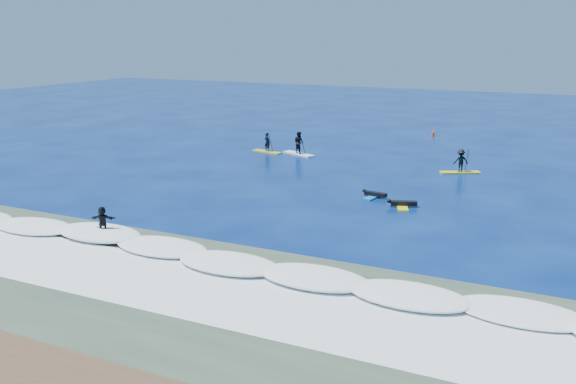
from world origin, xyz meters
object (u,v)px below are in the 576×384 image
at_px(sup_paddler_right, 461,162).
at_px(wave_surfer, 103,222).
at_px(prone_paddler_far, 374,195).
at_px(marker_buoy, 433,134).
at_px(prone_paddler_near, 402,204).
at_px(sup_paddler_center, 299,145).
at_px(sup_paddler_left, 267,145).

bearing_deg(sup_paddler_right, wave_surfer, -147.65).
distance_m(prone_paddler_far, marker_buoy, 25.13).
relative_size(prone_paddler_near, wave_surfer, 1.11).
bearing_deg(sup_paddler_center, sup_paddler_left, -149.49).
bearing_deg(sup_paddler_center, prone_paddler_far, -22.41).
bearing_deg(sup_paddler_center, wave_surfer, -64.35).
bearing_deg(sup_paddler_right, sup_paddler_center, 145.86).
xyz_separation_m(prone_paddler_far, marker_buoy, (-2.51, 25.00, 0.13)).
bearing_deg(sup_paddler_left, marker_buoy, 67.13).
height_order(prone_paddler_near, marker_buoy, marker_buoy).
height_order(sup_paddler_center, wave_surfer, sup_paddler_center).
height_order(prone_paddler_far, wave_surfer, wave_surfer).
bearing_deg(wave_surfer, sup_paddler_right, 38.59).
height_order(sup_paddler_left, marker_buoy, sup_paddler_left).
height_order(sup_paddler_left, wave_surfer, sup_paddler_left).
bearing_deg(marker_buoy, wave_surfer, -100.30).
distance_m(sup_paddler_right, prone_paddler_far, 9.96).
height_order(sup_paddler_left, prone_paddler_far, sup_paddler_left).
distance_m(prone_paddler_near, wave_surfer, 16.85).
xyz_separation_m(prone_paddler_near, marker_buoy, (-4.69, 26.41, 0.11)).
distance_m(prone_paddler_near, marker_buoy, 26.82).
relative_size(sup_paddler_center, wave_surfer, 1.57).
xyz_separation_m(sup_paddler_left, sup_paddler_center, (2.80, 0.32, 0.23)).
distance_m(sup_paddler_center, sup_paddler_right, 13.61).
relative_size(sup_paddler_center, marker_buoy, 5.17).
bearing_deg(wave_surfer, sup_paddler_center, 69.53).
bearing_deg(wave_surfer, sup_paddler_left, 76.19).
bearing_deg(prone_paddler_near, prone_paddler_far, 36.58).
bearing_deg(prone_paddler_near, sup_paddler_right, -26.54).
distance_m(sup_paddler_left, marker_buoy, 17.99).
bearing_deg(sup_paddler_left, prone_paddler_near, -24.94).
relative_size(sup_paddler_right, wave_surfer, 1.39).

